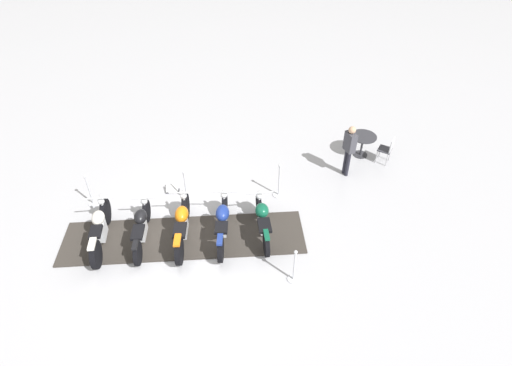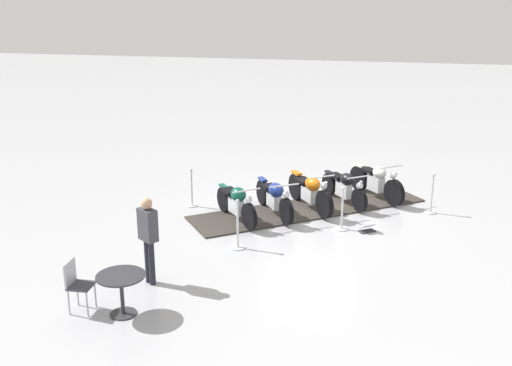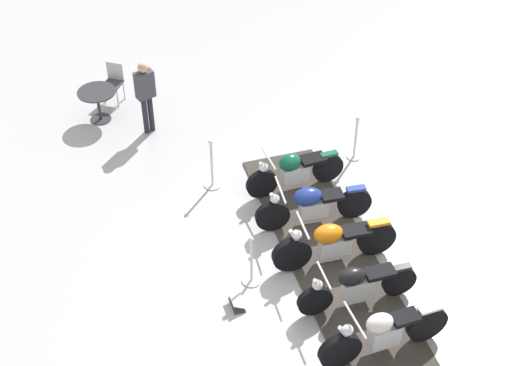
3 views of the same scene
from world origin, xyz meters
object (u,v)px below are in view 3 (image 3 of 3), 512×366
object	(u,v)px
stanchion_right_mid	(251,268)
bystander_person	(145,91)
cafe_table	(98,98)
cafe_chair_near_table	(114,80)
motorcycle_navy	(312,204)
motorcycle_cream	(383,333)
motorcycle_black	(356,285)
stanchion_right_front	(212,172)
stanchion_left_front	(355,144)
motorcycle_forest	(294,170)
motorcycle_copper	(333,242)
info_placard	(237,303)

from	to	relation	value
stanchion_right_mid	bystander_person	bearing A→B (deg)	48.61
cafe_table	cafe_chair_near_table	xyz separation A→B (m)	(0.82, 0.06, -0.02)
motorcycle_navy	motorcycle_cream	size ratio (longest dim) A/B	1.10
motorcycle_black	motorcycle_cream	xyz separation A→B (m)	(-0.81, -0.67, 0.01)
stanchion_right_front	stanchion_left_front	xyz separation A→B (m)	(1.94, -2.42, 0.00)
cafe_chair_near_table	stanchion_right_front	bearing A→B (deg)	55.08
motorcycle_navy	motorcycle_cream	distance (m)	3.15
motorcycle_forest	motorcycle_copper	distance (m)	2.09
cafe_table	motorcycle_copper	bearing A→B (deg)	-110.74
stanchion_right_mid	cafe_chair_near_table	xyz separation A→B (m)	(4.12, 5.06, 0.23)
motorcycle_forest	stanchion_right_mid	world-z (taller)	stanchion_right_mid
motorcycle_cream	bystander_person	world-z (taller)	bystander_person
info_placard	bystander_person	distance (m)	5.50
motorcycle_copper	stanchion_right_front	bearing A→B (deg)	-58.30
motorcycle_copper	stanchion_right_mid	distance (m)	1.54
motorcycle_copper	cafe_table	world-z (taller)	motorcycle_copper
stanchion_left_front	cafe_chair_near_table	distance (m)	5.79
motorcycle_cream	stanchion_left_front	world-z (taller)	motorcycle_cream
info_placard	cafe_table	size ratio (longest dim) A/B	0.51
motorcycle_navy	motorcycle_copper	xyz separation A→B (m)	(-0.81, -0.67, 0.01)
stanchion_right_mid	stanchion_right_front	bearing A→B (deg)	38.66
motorcycle_black	cafe_chair_near_table	xyz separation A→B (m)	(3.99, 6.90, 0.05)
motorcycle_forest	bystander_person	world-z (taller)	bystander_person
stanchion_right_front	cafe_table	bearing A→B (deg)	70.42
stanchion_right_front	bystander_person	size ratio (longest dim) A/B	0.66
motorcycle_forest	cafe_table	world-z (taller)	motorcycle_forest
info_placard	motorcycle_navy	bearing A→B (deg)	-51.52
stanchion_right_front	cafe_chair_near_table	size ratio (longest dim) A/B	1.21
motorcycle_navy	info_placard	distance (m)	2.47
stanchion_right_mid	cafe_table	distance (m)	5.99
motorcycle_copper	info_placard	xyz separation A→B (m)	(-1.56, 1.21, -0.46)
motorcycle_navy	stanchion_right_front	xyz separation A→B (m)	(0.36, 2.22, -0.15)
motorcycle_copper	info_placard	bearing A→B (deg)	16.00
stanchion_left_front	cafe_chair_near_table	xyz separation A→B (m)	(0.05, 5.79, 0.19)
stanchion_right_mid	cafe_table	world-z (taller)	stanchion_right_mid
motorcycle_copper	motorcycle_black	size ratio (longest dim) A/B	1.11
cafe_chair_near_table	bystander_person	world-z (taller)	bystander_person
motorcycle_forest	motorcycle_navy	distance (m)	1.04
motorcycle_navy	motorcycle_cream	xyz separation A→B (m)	(-2.44, -1.98, -0.00)
motorcycle_cream	stanchion_right_mid	size ratio (longest dim) A/B	1.64
bystander_person	cafe_table	bearing A→B (deg)	-145.20
stanchion_right_mid	cafe_chair_near_table	bearing A→B (deg)	50.88
info_placard	bystander_person	size ratio (longest dim) A/B	0.25
stanchion_right_mid	cafe_chair_near_table	size ratio (longest dim) A/B	1.13
motorcycle_navy	info_placard	world-z (taller)	motorcycle_navy
motorcycle_navy	motorcycle_copper	world-z (taller)	motorcycle_copper
stanchion_right_mid	bystander_person	size ratio (longest dim) A/B	0.61
stanchion_right_front	info_placard	xyz separation A→B (m)	(-2.73, -1.68, -0.30)
stanchion_right_front	stanchion_right_mid	distance (m)	2.72
cafe_table	motorcycle_forest	bearing A→B (deg)	-98.31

